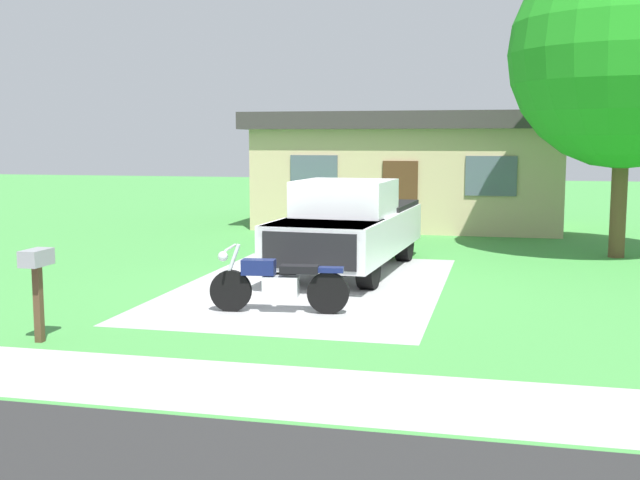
# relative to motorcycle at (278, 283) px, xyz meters

# --- Properties ---
(ground_plane) EXTENTS (80.00, 80.00, 0.00)m
(ground_plane) POSITION_rel_motorcycle_xyz_m (0.00, 2.28, -0.47)
(ground_plane) COLOR #439141
(driveway_pad) EXTENTS (4.75, 7.59, 0.01)m
(driveway_pad) POSITION_rel_motorcycle_xyz_m (0.00, 2.28, -0.47)
(driveway_pad) COLOR #A4A4A4
(driveway_pad) RESTS_ON ground
(sidewalk_strip) EXTENTS (36.00, 1.80, 0.01)m
(sidewalk_strip) POSITION_rel_motorcycle_xyz_m (0.00, -3.72, -0.47)
(sidewalk_strip) COLOR #ACACA7
(sidewalk_strip) RESTS_ON ground
(motorcycle) EXTENTS (2.21, 0.70, 1.09)m
(motorcycle) POSITION_rel_motorcycle_xyz_m (0.00, 0.00, 0.00)
(motorcycle) COLOR black
(motorcycle) RESTS_ON ground
(pickup_truck) EXTENTS (2.35, 5.74, 1.90)m
(pickup_truck) POSITION_rel_motorcycle_xyz_m (0.35, 4.18, 0.48)
(pickup_truck) COLOR black
(pickup_truck) RESTS_ON ground
(mailbox) EXTENTS (0.26, 0.48, 1.26)m
(mailbox) POSITION_rel_motorcycle_xyz_m (-2.62, -2.48, 0.51)
(mailbox) COLOR #4C3823
(mailbox) RESTS_ON ground
(shade_tree) EXTENTS (5.18, 5.18, 7.21)m
(shade_tree) POSITION_rel_motorcycle_xyz_m (5.98, 7.41, 4.14)
(shade_tree) COLOR brown
(shade_tree) RESTS_ON ground
(neighbor_house) EXTENTS (9.60, 5.60, 3.50)m
(neighbor_house) POSITION_rel_motorcycle_xyz_m (0.53, 13.15, 1.32)
(neighbor_house) COLOR tan
(neighbor_house) RESTS_ON ground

